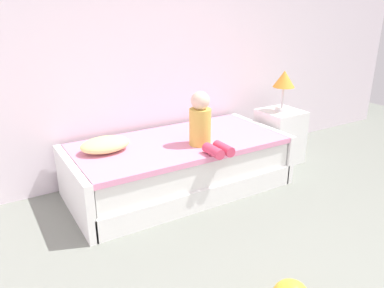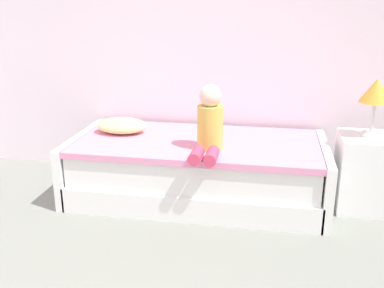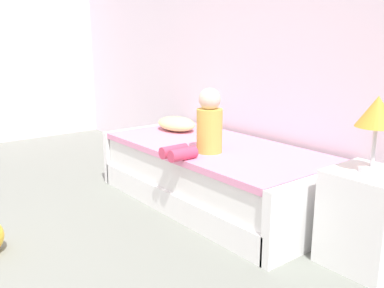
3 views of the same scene
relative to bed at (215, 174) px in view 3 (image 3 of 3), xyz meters
The scene contains 6 objects.
wall_rear 1.35m from the bed, 75.59° to the left, with size 7.20×0.10×2.90m, color white.
bed is the anchor object (origin of this frame).
nightstand 1.35m from the bed, ahead, with size 0.44×0.44×0.60m, color white.
table_lamp 1.52m from the bed, ahead, with size 0.24×0.24×0.45m.
child_figure 0.53m from the bed, 60.51° to the right, with size 0.20×0.51×0.50m.
pillow 0.76m from the bed, behind, with size 0.44×0.30×0.13m, color #F2E58C.
Camera 3 is at (2.44, -0.30, 1.37)m, focal length 40.19 mm.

